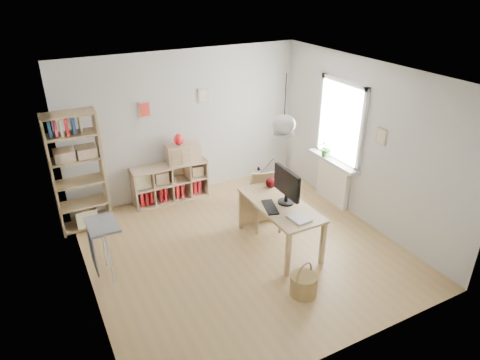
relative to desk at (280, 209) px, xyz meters
name	(u,v)px	position (x,y,z in m)	size (l,w,h in m)	color
ground	(243,249)	(-0.55, 0.15, -0.66)	(4.50, 4.50, 0.00)	#A78453
room_shell	(284,124)	(0.00, 0.00, 1.34)	(4.50, 4.50, 4.50)	white
window_unit	(341,122)	(1.68, 0.75, 0.89)	(0.07, 1.16, 1.46)	white
radiator	(333,182)	(1.64, 0.75, -0.26)	(0.10, 0.80, 0.80)	white
windowsill	(333,161)	(1.59, 0.75, 0.17)	(0.22, 1.20, 0.06)	silver
desk	(280,209)	(0.00, 0.00, 0.00)	(0.70, 1.50, 0.75)	tan
cube_shelf	(169,185)	(-1.02, 2.23, -0.36)	(1.40, 0.38, 0.72)	#D2B28A
tall_bookshelf	(77,168)	(-2.59, 1.95, 0.43)	(0.80, 0.38, 2.00)	tan
side_table	(99,236)	(-2.59, 0.50, 0.01)	(0.40, 0.55, 0.85)	gray
chair	(266,198)	(0.11, 0.59, -0.13)	(0.58, 0.58, 0.92)	gray
wicker_basket	(303,284)	(-0.31, -1.11, -0.50)	(0.36, 0.36, 0.50)	olive
storage_chest	(268,199)	(0.44, 1.05, -0.46)	(0.76, 0.80, 0.60)	silver
monitor	(287,185)	(0.09, -0.02, 0.40)	(0.25, 0.62, 0.54)	black
keyboard	(270,207)	(-0.20, -0.04, 0.10)	(0.16, 0.44, 0.02)	black
task_lamp	(266,172)	(0.06, 0.53, 0.38)	(0.40, 0.15, 0.42)	black
yarn_ball	(271,183)	(0.14, 0.52, 0.18)	(0.17, 0.17, 0.17)	#520A0E
paper_tray	(299,219)	(-0.01, -0.51, 0.11)	(0.24, 0.30, 0.03)	silver
drawer_chest	(183,153)	(-0.71, 2.19, 0.24)	(0.61, 0.28, 0.35)	#D2B28A
red_vase	(179,139)	(-0.79, 2.19, 0.52)	(0.17, 0.17, 0.21)	#A90E15
potted_plant	(327,147)	(1.57, 0.93, 0.37)	(0.31, 0.27, 0.34)	#2D6C28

